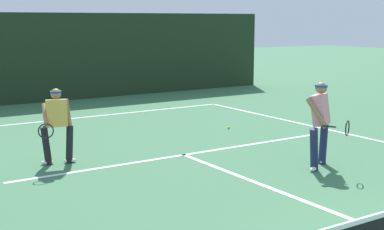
% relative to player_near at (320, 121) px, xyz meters
% --- Properties ---
extents(court_line_baseline_far, '(9.23, 0.10, 0.01)m').
position_rel_player_near_xyz_m(court_line_baseline_far, '(-1.69, 7.71, -0.92)').
color(court_line_baseline_far, white).
rests_on(court_line_baseline_far, ground_plane).
extents(court_line_service, '(7.52, 0.10, 0.01)m').
position_rel_player_near_xyz_m(court_line_service, '(-1.69, 2.25, -0.92)').
color(court_line_service, white).
rests_on(court_line_service, ground_plane).
extents(court_line_centre, '(0.10, 6.40, 0.01)m').
position_rel_player_near_xyz_m(court_line_centre, '(-1.69, -0.88, -0.92)').
color(court_line_centre, white).
rests_on(court_line_centre, ground_plane).
extents(player_near, '(0.90, 1.03, 1.68)m').
position_rel_player_near_xyz_m(player_near, '(0.00, 0.00, 0.00)').
color(player_near, '#1E234C').
rests_on(player_near, ground_plane).
extents(player_far, '(0.90, 0.87, 1.52)m').
position_rel_player_near_xyz_m(player_far, '(-4.18, 3.00, -0.10)').
color(player_far, black).
rests_on(player_far, ground_plane).
extents(tennis_ball, '(0.07, 0.07, 0.07)m').
position_rel_player_near_xyz_m(tennis_ball, '(0.80, 4.00, -0.89)').
color(tennis_ball, '#D1E033').
rests_on(tennis_ball, ground_plane).
extents(back_fence_windscreen, '(18.58, 0.12, 3.08)m').
position_rel_player_near_xyz_m(back_fence_windscreen, '(-1.69, 11.34, 0.62)').
color(back_fence_windscreen, '#1C2E1B').
rests_on(back_fence_windscreen, ground_plane).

